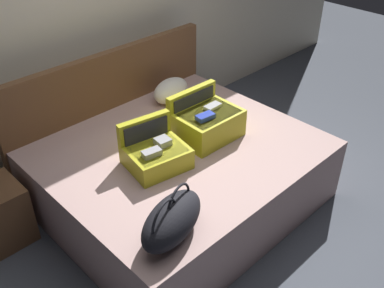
{
  "coord_description": "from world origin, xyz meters",
  "views": [
    {
      "loc": [
        -1.94,
        -1.73,
        2.55
      ],
      "look_at": [
        0.0,
        0.27,
        0.65
      ],
      "focal_mm": 41.32,
      "sensor_mm": 36.0,
      "label": 1
    }
  ],
  "objects_px": {
    "hard_case_medium": "(156,153)",
    "pillow_near_headboard": "(171,90)",
    "duffel_bag": "(172,220)",
    "hard_case_large": "(206,122)",
    "bed": "(181,175)"
  },
  "relations": [
    {
      "from": "hard_case_large",
      "to": "hard_case_medium",
      "type": "xyz_separation_m",
      "value": [
        -0.55,
        -0.02,
        -0.03
      ]
    },
    {
      "from": "hard_case_large",
      "to": "duffel_bag",
      "type": "bearing_deg",
      "value": -144.82
    },
    {
      "from": "hard_case_medium",
      "to": "pillow_near_headboard",
      "type": "distance_m",
      "value": 1.0
    },
    {
      "from": "hard_case_medium",
      "to": "hard_case_large",
      "type": "bearing_deg",
      "value": 11.41
    },
    {
      "from": "duffel_bag",
      "to": "pillow_near_headboard",
      "type": "height_order",
      "value": "duffel_bag"
    },
    {
      "from": "hard_case_medium",
      "to": "pillow_near_headboard",
      "type": "bearing_deg",
      "value": 51.48
    },
    {
      "from": "pillow_near_headboard",
      "to": "duffel_bag",
      "type": "bearing_deg",
      "value": -131.66
    },
    {
      "from": "bed",
      "to": "hard_case_medium",
      "type": "xyz_separation_m",
      "value": [
        -0.28,
        -0.04,
        0.38
      ]
    },
    {
      "from": "duffel_bag",
      "to": "pillow_near_headboard",
      "type": "distance_m",
      "value": 1.72
    },
    {
      "from": "bed",
      "to": "duffel_bag",
      "type": "distance_m",
      "value": 1.03
    },
    {
      "from": "bed",
      "to": "hard_case_large",
      "type": "height_order",
      "value": "hard_case_large"
    },
    {
      "from": "bed",
      "to": "duffel_bag",
      "type": "xyz_separation_m",
      "value": [
        -0.68,
        -0.66,
        0.4
      ]
    },
    {
      "from": "hard_case_medium",
      "to": "pillow_near_headboard",
      "type": "height_order",
      "value": "hard_case_medium"
    },
    {
      "from": "pillow_near_headboard",
      "to": "bed",
      "type": "bearing_deg",
      "value": -126.57
    },
    {
      "from": "hard_case_medium",
      "to": "pillow_near_headboard",
      "type": "xyz_separation_m",
      "value": [
        0.75,
        0.67,
        -0.0
      ]
    }
  ]
}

